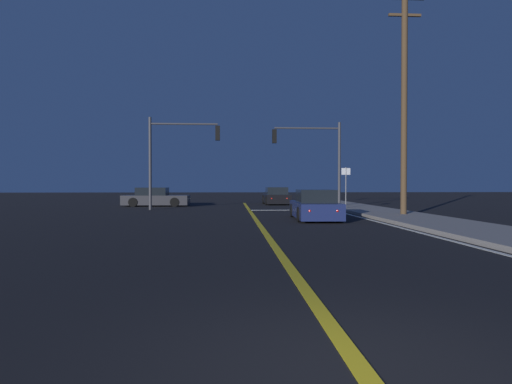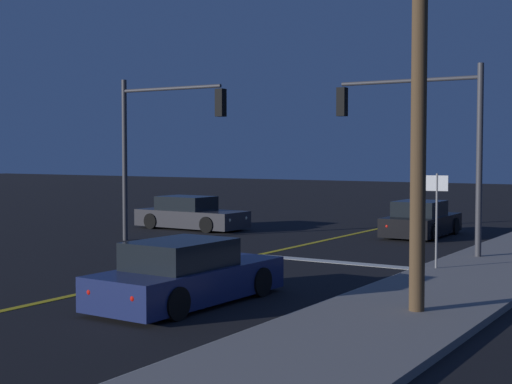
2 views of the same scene
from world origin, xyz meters
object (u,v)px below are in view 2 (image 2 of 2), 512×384
Objects in this scene: traffic_signal_far_left at (159,132)px; utility_pole_right at (420,11)px; car_parked_curb_black at (421,221)px; car_side_waiting_navy at (187,276)px; car_lead_oncoming_charcoal at (190,215)px; street_sign_corner at (437,207)px; traffic_signal_near_right at (424,129)px.

utility_pole_right is (11.68, -6.71, 1.92)m from traffic_signal_far_left.
utility_pole_right is (4.74, -13.55, 5.18)m from car_parked_curb_black.
car_side_waiting_navy is 14.72m from car_parked_curb_black.
utility_pole_right reaches higher than car_parked_curb_black.
car_parked_curb_black and car_lead_oncoming_charcoal have the same top height.
traffic_signal_far_left is 0.52× the size of utility_pole_right.
car_side_waiting_navy and car_lead_oncoming_charcoal have the same top height.
street_sign_corner is (3.14, 6.48, 1.16)m from car_side_waiting_navy.
car_parked_curb_black is at bearing 44.58° from traffic_signal_far_left.
utility_pole_right is at bearing 108.80° from traffic_signal_near_right.
street_sign_corner reaches higher than car_parked_curb_black.
utility_pole_right is 4.26× the size of street_sign_corner.
car_parked_curb_black is 9.29m from car_lead_oncoming_charcoal.
car_side_waiting_navy is 7.29m from street_sign_corner.
traffic_signal_far_left reaches higher than car_parked_curb_black.
utility_pole_right is at bearing 16.47° from car_side_waiting_navy.
traffic_signal_far_left is (-8.92, -1.40, 0.00)m from traffic_signal_near_right.
street_sign_corner is at bearing 66.15° from car_side_waiting_navy.
traffic_signal_far_left is at bearing 172.25° from street_sign_corner.
utility_pole_right is (2.76, -8.11, 1.92)m from traffic_signal_near_right.
traffic_signal_far_left is (-7.14, 7.88, 3.25)m from car_side_waiting_navy.
utility_pole_right is at bearing -29.85° from traffic_signal_far_left.
utility_pole_right reaches higher than traffic_signal_far_left.
car_parked_curb_black is 0.89× the size of car_lead_oncoming_charcoal.
street_sign_corner is at bearing 115.91° from traffic_signal_near_right.
utility_pole_right is at bearing 52.53° from car_lead_oncoming_charcoal.
car_parked_curb_black is 1.63× the size of street_sign_corner.
traffic_signal_near_right is (10.96, -3.07, 3.25)m from car_lead_oncoming_charcoal.
car_parked_curb_black is 15.26m from utility_pole_right.
car_side_waiting_navy is at bearing -47.79° from traffic_signal_far_left.
car_parked_curb_black is (-0.20, 14.72, -0.00)m from car_side_waiting_navy.
car_side_waiting_navy is 0.82× the size of traffic_signal_far_left.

